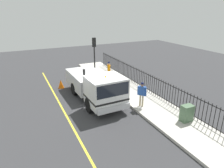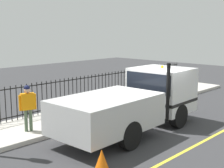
% 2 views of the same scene
% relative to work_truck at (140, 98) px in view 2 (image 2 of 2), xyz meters
% --- Properties ---
extents(ground_plane, '(46.01, 46.01, 0.00)m').
position_rel_work_truck_xyz_m(ground_plane, '(-0.25, -0.46, -1.25)').
color(ground_plane, '#38383A').
rests_on(ground_plane, ground).
extents(sidewalk_slab, '(2.73, 20.91, 0.17)m').
position_rel_work_truck_xyz_m(sidewalk_slab, '(3.07, -0.46, -1.17)').
color(sidewalk_slab, beige).
rests_on(sidewalk_slab, ground).
extents(lane_marking, '(0.12, 18.82, 0.01)m').
position_rel_work_truck_xyz_m(lane_marking, '(-2.50, -0.46, -1.25)').
color(lane_marking, yellow).
rests_on(lane_marking, ground).
extents(work_truck, '(2.50, 6.60, 2.66)m').
position_rel_work_truck_xyz_m(work_truck, '(0.00, 0.00, 0.00)').
color(work_truck, white).
rests_on(work_truck, ground).
extents(worker_standing, '(0.46, 0.53, 1.71)m').
position_rel_work_truck_xyz_m(worker_standing, '(2.30, -2.28, -0.04)').
color(worker_standing, '#264C99').
rests_on(worker_standing, sidewalk_slab).
extents(pedestrian_distant, '(0.37, 0.61, 1.73)m').
position_rel_work_truck_xyz_m(pedestrian_distant, '(2.55, 3.40, -0.02)').
color(pedestrian_distant, orange).
rests_on(pedestrian_distant, sidewalk_slab).
extents(iron_fence, '(0.04, 17.81, 1.47)m').
position_rel_work_truck_xyz_m(iron_fence, '(4.19, -0.46, -0.34)').
color(iron_fence, black).
rests_on(iron_fence, sidewalk_slab).
extents(utility_cabinet, '(0.69, 0.47, 0.99)m').
position_rel_work_truck_xyz_m(utility_cabinet, '(3.59, -5.03, -0.59)').
color(utility_cabinet, '#4C6B4C').
rests_on(utility_cabinet, sidewalk_slab).
extents(traffic_cone, '(0.50, 0.50, 0.71)m').
position_rel_work_truck_xyz_m(traffic_cone, '(-1.72, 3.80, -0.90)').
color(traffic_cone, orange).
rests_on(traffic_cone, ground).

